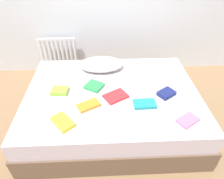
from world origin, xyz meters
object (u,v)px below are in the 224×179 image
at_px(textbook_orange, 89,105).
at_px(textbook_green, 94,86).
at_px(textbook_white, 129,80).
at_px(textbook_yellow, 63,122).
at_px(radiator, 59,54).
at_px(textbook_teal, 145,104).
at_px(pillow, 101,64).
at_px(textbook_lime, 60,91).
at_px(textbook_pink, 188,120).
at_px(bed, 112,107).
at_px(textbook_red, 116,96).
at_px(textbook_navy, 166,93).

xyz_separation_m(textbook_orange, textbook_green, (0.05, 0.33, 0.00)).
height_order(textbook_white, textbook_green, textbook_green).
xyz_separation_m(textbook_white, textbook_yellow, (-0.71, -0.66, 0.01)).
height_order(radiator, textbook_teal, radiator).
relative_size(pillow, textbook_lime, 3.18).
height_order(textbook_teal, textbook_pink, textbook_teal).
distance_m(textbook_orange, textbook_yellow, 0.33).
relative_size(textbook_green, textbook_lime, 1.05).
relative_size(bed, textbook_orange, 8.74).
bearing_deg(pillow, textbook_green, -101.51).
height_order(textbook_yellow, textbook_lime, textbook_lime).
distance_m(textbook_lime, textbook_red, 0.64).
distance_m(bed, textbook_pink, 0.90).
bearing_deg(textbook_navy, textbook_red, 147.30).
bearing_deg(textbook_lime, bed, 6.01).
xyz_separation_m(textbook_teal, textbook_green, (-0.53, 0.34, 0.00)).
distance_m(bed, textbook_red, 0.29).
bearing_deg(textbook_pink, textbook_green, 115.70).
bearing_deg(textbook_red, pillow, 74.44).
xyz_separation_m(bed, textbook_orange, (-0.26, -0.25, 0.27)).
relative_size(textbook_green, textbook_pink, 0.94).
height_order(textbook_orange, textbook_green, textbook_green).
distance_m(textbook_teal, textbook_navy, 0.31).
bearing_deg(textbook_pink, radiator, 100.35).
bearing_deg(textbook_red, textbook_lime, 138.83).
bearing_deg(pillow, textbook_teal, -58.59).
bearing_deg(textbook_orange, textbook_lime, 114.35).
bearing_deg(textbook_green, radiator, 150.34).
xyz_separation_m(textbook_orange, textbook_white, (0.47, 0.43, -0.00)).
bearing_deg(textbook_teal, textbook_navy, 27.70).
bearing_deg(textbook_white, textbook_navy, -12.32).
distance_m(textbook_yellow, textbook_red, 0.64).
distance_m(pillow, textbook_teal, 0.87).
distance_m(textbook_orange, textbook_red, 0.32).
xyz_separation_m(bed, textbook_green, (-0.21, 0.08, 0.27)).
xyz_separation_m(textbook_yellow, textbook_pink, (1.19, -0.03, -0.00)).
bearing_deg(textbook_teal, textbook_red, 152.15).
relative_size(radiator, textbook_red, 2.38).
relative_size(textbook_teal, textbook_pink, 1.17).
relative_size(pillow, textbook_red, 2.31).
distance_m(textbook_lime, textbook_pink, 1.39).
bearing_deg(textbook_green, textbook_teal, -0.75).
xyz_separation_m(textbook_navy, textbook_orange, (-0.86, -0.15, -0.01)).
distance_m(pillow, textbook_lime, 0.67).
relative_size(textbook_navy, textbook_pink, 0.89).
bearing_deg(radiator, textbook_orange, -68.58).
distance_m(textbook_navy, textbook_lime, 1.20).
bearing_deg(textbook_orange, textbook_red, -3.53).
distance_m(textbook_pink, textbook_red, 0.77).
height_order(bed, pillow, pillow).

